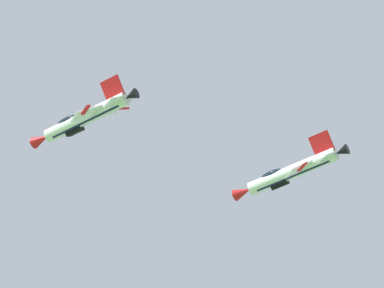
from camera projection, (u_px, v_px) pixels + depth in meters
The scene contains 2 objects.
fighter_jet_right_wing at pixel (84, 118), 113.11m from camera, with size 11.89×12.64×6.96m.
fighter_jet_left_outer at pixel (291, 172), 114.15m from camera, with size 11.89×12.64×6.97m.
Camera 1 is at (1.93, -0.36, 1.41)m, focal length 85.96 mm.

